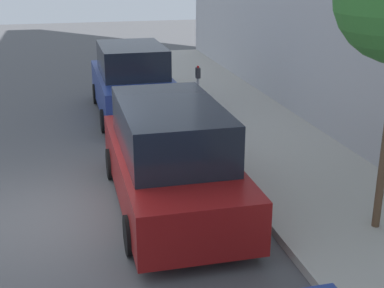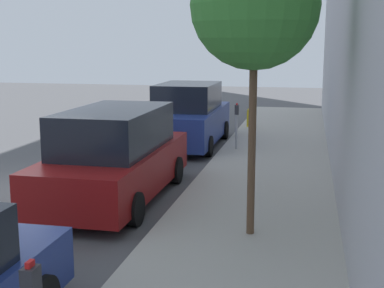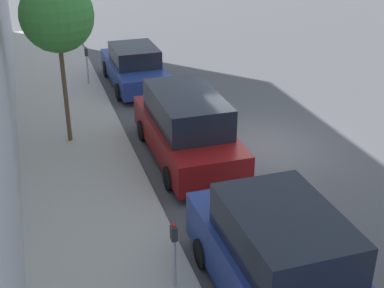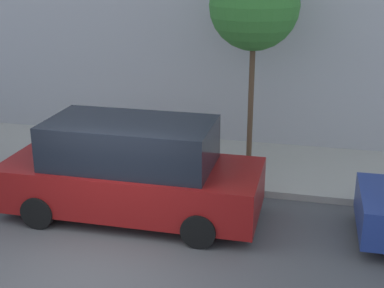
{
  "view_description": "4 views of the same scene",
  "coord_description": "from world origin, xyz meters",
  "px_view_note": "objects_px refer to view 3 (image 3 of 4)",
  "views": [
    {
      "loc": [
        0.43,
        -8.67,
        4.25
      ],
      "look_at": [
        2.62,
        0.39,
        1.0
      ],
      "focal_mm": 50.0,
      "sensor_mm": 36.0,
      "label": 1
    },
    {
      "loc": [
        5.99,
        -10.19,
        3.21
      ],
      "look_at": [
        3.48,
        1.23,
        1.0
      ],
      "focal_mm": 50.0,
      "sensor_mm": 36.0,
      "label": 2
    },
    {
      "loc": [
        5.99,
        12.73,
        6.81
      ],
      "look_at": [
        2.35,
        1.19,
        1.0
      ],
      "focal_mm": 50.0,
      "sensor_mm": 36.0,
      "label": 3
    },
    {
      "loc": [
        -6.76,
        -3.29,
        4.74
      ],
      "look_at": [
        3.68,
        -0.81,
        1.0
      ],
      "focal_mm": 50.0,
      "sensor_mm": 36.0,
      "label": 4
    }
  ],
  "objects_px": {
    "parking_meter_near": "(87,61)",
    "street_tree": "(57,16)",
    "parking_meter_far": "(174,248)",
    "parked_sedan_nearest": "(135,67)",
    "parked_suv_third": "(281,264)",
    "parked_minivan_second": "(187,128)"
  },
  "relations": [
    {
      "from": "parking_meter_far",
      "to": "parking_meter_near",
      "type": "bearing_deg",
      "value": -90.0
    },
    {
      "from": "parking_meter_near",
      "to": "street_tree",
      "type": "height_order",
      "value": "street_tree"
    },
    {
      "from": "parked_suv_third",
      "to": "parking_meter_far",
      "type": "distance_m",
      "value": 1.91
    },
    {
      "from": "parked_minivan_second",
      "to": "parked_suv_third",
      "type": "height_order",
      "value": "parked_suv_third"
    },
    {
      "from": "parked_sedan_nearest",
      "to": "street_tree",
      "type": "height_order",
      "value": "street_tree"
    },
    {
      "from": "parking_meter_near",
      "to": "parking_meter_far",
      "type": "bearing_deg",
      "value": 90.0
    },
    {
      "from": "parking_meter_near",
      "to": "street_tree",
      "type": "distance_m",
      "value": 5.69
    },
    {
      "from": "parked_sedan_nearest",
      "to": "parked_suv_third",
      "type": "bearing_deg",
      "value": 89.76
    },
    {
      "from": "parking_meter_far",
      "to": "street_tree",
      "type": "height_order",
      "value": "street_tree"
    },
    {
      "from": "parking_meter_near",
      "to": "parked_suv_third",
      "type": "bearing_deg",
      "value": 97.43
    },
    {
      "from": "parked_minivan_second",
      "to": "parking_meter_near",
      "type": "distance_m",
      "value": 6.94
    },
    {
      "from": "parking_meter_far",
      "to": "parked_suv_third",
      "type": "bearing_deg",
      "value": 151.01
    },
    {
      "from": "parked_sedan_nearest",
      "to": "parking_meter_near",
      "type": "bearing_deg",
      "value": -9.64
    },
    {
      "from": "parked_sedan_nearest",
      "to": "parking_meter_near",
      "type": "height_order",
      "value": "parking_meter_near"
    },
    {
      "from": "parked_sedan_nearest",
      "to": "parking_meter_far",
      "type": "bearing_deg",
      "value": 81.54
    },
    {
      "from": "parked_suv_third",
      "to": "parking_meter_far",
      "type": "bearing_deg",
      "value": -28.99
    },
    {
      "from": "parked_suv_third",
      "to": "parked_minivan_second",
      "type": "bearing_deg",
      "value": -91.39
    },
    {
      "from": "parking_meter_far",
      "to": "parked_sedan_nearest",
      "type": "bearing_deg",
      "value": -98.46
    },
    {
      "from": "parked_suv_third",
      "to": "street_tree",
      "type": "xyz_separation_m",
      "value": [
        2.85,
        -7.96,
        2.83
      ]
    },
    {
      "from": "parked_sedan_nearest",
      "to": "parked_suv_third",
      "type": "relative_size",
      "value": 0.94
    },
    {
      "from": "parking_meter_far",
      "to": "parked_minivan_second",
      "type": "bearing_deg",
      "value": -109.34
    },
    {
      "from": "parked_sedan_nearest",
      "to": "parked_suv_third",
      "type": "height_order",
      "value": "parked_suv_third"
    }
  ]
}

